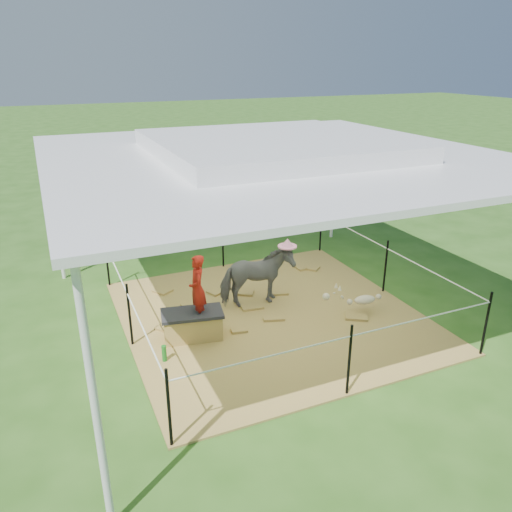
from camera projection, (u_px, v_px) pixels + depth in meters
name	position (u px, v px, depth m)	size (l,w,h in m)	color
ground	(271.00, 316.00, 8.20)	(90.00, 90.00, 0.00)	#2D5919
hay_patch	(271.00, 315.00, 8.19)	(4.60, 4.60, 0.03)	brown
canopy_tent	(273.00, 152.00, 7.21)	(6.30, 6.30, 2.90)	silver
rope_fence	(271.00, 281.00, 7.96)	(4.54, 4.54, 1.00)	black
straw_bale	(193.00, 326.00, 7.46)	(0.85, 0.43, 0.38)	#A6853C
dark_cloth	(192.00, 313.00, 7.38)	(0.91, 0.47, 0.05)	black
woman	(197.00, 282.00, 7.24)	(0.37, 0.24, 1.02)	#A2180F
green_bottle	(164.00, 353.00, 6.90)	(0.07, 0.07, 0.24)	#19711E
pony	(257.00, 277.00, 8.33)	(0.55, 1.21, 1.02)	#535459
pink_hat	(257.00, 245.00, 8.12)	(0.32, 0.32, 0.15)	#FF93C7
foal	(365.00, 298.00, 8.17)	(0.94, 0.52, 0.52)	beige
trash_barrel	(297.00, 183.00, 15.23)	(0.52, 0.52, 0.81)	blue
picnic_table_near	(223.00, 179.00, 15.81)	(1.84, 1.33, 0.77)	brown
picnic_table_far	(282.00, 167.00, 17.62)	(1.89, 1.37, 0.79)	#55311D
distant_person	(247.00, 178.00, 15.29)	(0.52, 0.41, 1.07)	#3071B7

